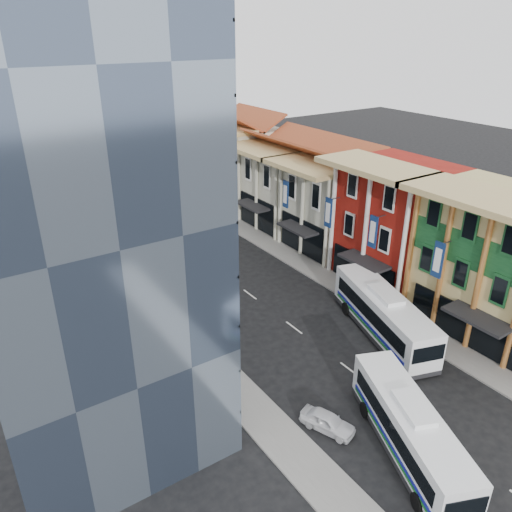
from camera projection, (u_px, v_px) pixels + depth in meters
ground at (438, 436)px, 31.80m from camera, size 200.00×200.00×0.00m
sidewalk_right at (317, 272)px, 52.62m from camera, size 3.00×90.00×0.15m
sidewalk_left at (169, 320)px, 44.08m from camera, size 3.00×90.00×0.15m
shophouse_tan at (511, 268)px, 40.06m from camera, size 8.00×14.00×12.00m
shophouse_red at (396, 223)px, 49.11m from camera, size 8.00×10.00×12.00m
shophouse_cream_near at (331, 206)px, 56.69m from camera, size 8.00×9.00×10.00m
shophouse_cream_mid at (284, 187)px, 63.48m from camera, size 8.00×9.00×10.00m
shophouse_cream_far at (240, 165)px, 71.18m from camera, size 8.00×12.00×11.00m
office_tower at (48, 179)px, 31.23m from camera, size 12.00×26.00×30.00m
office_block_far at (19, 200)px, 52.45m from camera, size 10.00×18.00×14.00m
bus_left_near at (410, 429)px, 29.81m from camera, size 6.90×11.73×3.71m
bus_left_far at (167, 254)px, 53.28m from camera, size 3.34×9.82×3.09m
bus_right at (383, 314)px, 41.32m from camera, size 6.67×13.07×4.09m
sedan_left at (328, 422)px, 32.06m from camera, size 2.72×3.95×1.24m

